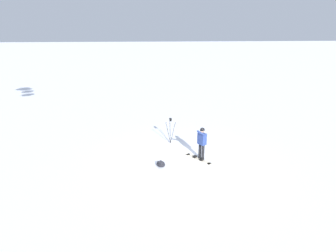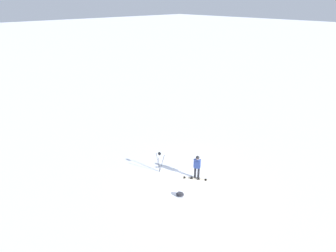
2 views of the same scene
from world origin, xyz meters
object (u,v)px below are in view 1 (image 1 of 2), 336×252
(snowboarder, at_px, (202,140))
(snowboard, at_px, (198,159))
(gear_bag_large, at_px, (161,164))
(camera_tripod, at_px, (170,126))

(snowboarder, bearing_deg, snowboard, 172.08)
(snowboard, bearing_deg, snowboarder, -7.92)
(gear_bag_large, height_order, camera_tripod, camera_tripod)
(snowboarder, height_order, snowboard, snowboarder)
(snowboarder, height_order, camera_tripod, snowboarder)
(snowboarder, bearing_deg, camera_tripod, 120.21)
(snowboard, xyz_separation_m, gear_bag_large, (-1.90, -0.54, 0.10))
(camera_tripod, bearing_deg, snowboard, -62.26)
(gear_bag_large, bearing_deg, snowboarder, 14.27)
(snowboard, relative_size, gear_bag_large, 2.46)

